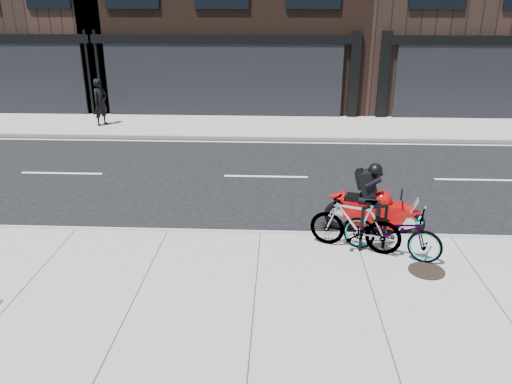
# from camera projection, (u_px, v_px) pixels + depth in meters

# --- Properties ---
(ground) EXTENTS (120.00, 120.00, 0.00)m
(ground) POSITION_uv_depth(u_px,v_px,m) (264.00, 203.00, 12.51)
(ground) COLOR black
(ground) RESTS_ON ground
(sidewalk_near) EXTENTS (60.00, 6.00, 0.13)m
(sidewalk_near) POSITION_uv_depth(u_px,v_px,m) (253.00, 321.00, 7.83)
(sidewalk_near) COLOR gray
(sidewalk_near) RESTS_ON ground
(sidewalk_far) EXTENTS (60.00, 3.50, 0.13)m
(sidewalk_far) POSITION_uv_depth(u_px,v_px,m) (270.00, 127.00, 19.70)
(sidewalk_far) COLOR gray
(sidewalk_far) RESTS_ON ground
(bike_rack) EXTENTS (0.54, 0.21, 0.94)m
(bike_rack) POSITION_uv_depth(u_px,v_px,m) (374.00, 224.00, 9.74)
(bike_rack) COLOR black
(bike_rack) RESTS_ON sidewalk_near
(bicycle_front) EXTENTS (2.02, 1.42, 1.01)m
(bicycle_front) POSITION_uv_depth(u_px,v_px,m) (392.00, 231.00, 9.56)
(bicycle_front) COLOR gray
(bicycle_front) RESTS_ON sidewalk_near
(bicycle_rear) EXTENTS (1.88, 1.11, 1.09)m
(bicycle_rear) POSITION_uv_depth(u_px,v_px,m) (355.00, 224.00, 9.76)
(bicycle_rear) COLOR gray
(bicycle_rear) RESTS_ON sidewalk_near
(motorcycle) EXTENTS (2.12, 0.92, 1.61)m
(motorcycle) POSITION_uv_depth(u_px,v_px,m) (379.00, 206.00, 10.65)
(motorcycle) COLOR black
(motorcycle) RESTS_ON ground
(pedestrian) EXTENTS (0.68, 0.78, 1.80)m
(pedestrian) POSITION_uv_depth(u_px,v_px,m) (100.00, 102.00, 19.38)
(pedestrian) COLOR black
(pedestrian) RESTS_ON sidewalk_far
(manhole_cover) EXTENTS (0.77, 0.77, 0.02)m
(manhole_cover) POSITION_uv_depth(u_px,v_px,m) (426.00, 271.00, 9.14)
(manhole_cover) COLOR black
(manhole_cover) RESTS_ON sidewalk_near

